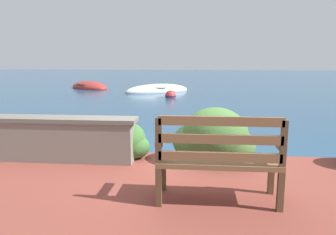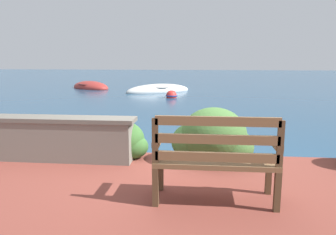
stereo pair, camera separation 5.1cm
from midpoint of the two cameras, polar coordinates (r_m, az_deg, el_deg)
name	(u,v)px [view 1 (the left image)]	position (r m, az deg, el deg)	size (l,w,h in m)	color
ground_plane	(171,167)	(5.20, 0.27, -8.55)	(80.00, 80.00, 0.00)	navy
park_bench	(218,157)	(3.36, 8.34, -6.80)	(1.25, 0.48, 0.93)	brown
stone_wall	(60,138)	(4.98, -18.52, -3.48)	(2.24, 0.39, 0.63)	slate
hedge_clump_left	(124,142)	(4.92, -8.01, -4.20)	(0.80, 0.58, 0.55)	#38662D
hedge_clump_centre	(214,139)	(4.66, 7.70, -3.69)	(1.16, 0.83, 0.79)	#426B33
rowboat_nearest	(157,91)	(16.27, -1.95, 4.68)	(3.42, 2.80, 0.70)	silver
rowboat_mid	(89,87)	(18.56, -13.61, 5.12)	(2.93, 2.66, 0.71)	#9E2D28
mooring_buoy	(171,96)	(13.96, 0.35, 3.82)	(0.51, 0.51, 0.46)	red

